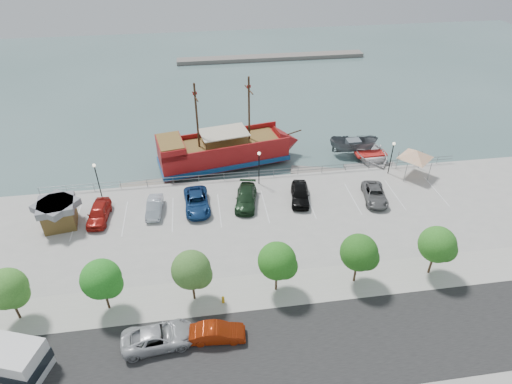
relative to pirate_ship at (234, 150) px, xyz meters
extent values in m
plane|color=#43625F|center=(2.30, -13.18, -2.01)|extent=(160.00, 160.00, 0.00)
cube|color=black|center=(2.30, -29.18, -1.00)|extent=(100.00, 8.00, 0.04)
cube|color=#A7A59A|center=(2.30, -23.18, -0.99)|extent=(100.00, 4.00, 0.05)
cylinder|color=slate|center=(2.30, -5.38, -0.06)|extent=(50.00, 0.06, 0.06)
cylinder|color=slate|center=(2.30, -5.38, -0.46)|extent=(50.00, 0.06, 0.06)
cube|color=#6A635C|center=(12.30, 41.82, -1.61)|extent=(40.00, 3.00, 0.80)
cube|color=maroon|center=(-1.35, -0.25, -0.09)|extent=(16.76, 7.92, 2.62)
cube|color=navy|center=(-1.35, -0.25, -0.95)|extent=(17.11, 8.27, 0.60)
cone|color=maroon|center=(7.36, 1.38, -0.09)|extent=(4.06, 5.34, 4.83)
cube|color=maroon|center=(-7.78, -1.46, 1.92)|extent=(3.90, 5.51, 1.41)
cube|color=brown|center=(-7.78, -1.46, 2.67)|extent=(3.63, 5.07, 0.12)
cube|color=brown|center=(-0.85, -0.16, 1.27)|extent=(13.68, 6.77, 0.15)
cube|color=maroon|center=(-1.79, 2.12, 1.57)|extent=(15.87, 3.17, 0.70)
cube|color=maroon|center=(-0.90, -2.63, 1.57)|extent=(15.87, 3.17, 0.70)
cylinder|color=#382111|center=(2.12, 0.40, 5.34)|extent=(0.28, 0.28, 8.26)
cylinder|color=#382111|center=(-4.32, -0.81, 5.34)|extent=(0.28, 0.28, 8.26)
cylinder|color=#382111|center=(2.12, 0.40, 7.86)|extent=(0.70, 2.99, 0.14)
cylinder|color=#382111|center=(-4.32, -0.81, 7.86)|extent=(0.70, 2.99, 0.14)
cube|color=beige|center=(-1.15, -0.22, 2.73)|extent=(6.45, 4.84, 0.12)
cylinder|color=#382111|center=(8.05, 1.51, 1.11)|extent=(2.49, 0.62, 0.60)
imported|color=#52565B|center=(16.08, 0.01, -0.78)|extent=(6.66, 3.59, 2.44)
imported|color=silver|center=(17.86, -1.97, -1.19)|extent=(5.79, 7.99, 1.63)
cube|color=gray|center=(-10.90, -3.98, -1.82)|extent=(6.66, 2.42, 0.37)
cube|color=gray|center=(10.29, -3.98, -1.81)|extent=(7.10, 3.68, 0.39)
cube|color=gray|center=(17.29, -3.98, -1.81)|extent=(6.81, 2.26, 0.38)
cube|color=brown|center=(-19.01, -11.28, 0.11)|extent=(3.49, 3.49, 2.24)
cube|color=slate|center=(-19.01, -11.28, 1.49)|extent=(3.96, 3.96, 0.71)
cylinder|color=slate|center=(19.69, -5.81, 0.21)|extent=(0.08, 0.08, 2.43)
cylinder|color=slate|center=(22.55, -6.07, 0.21)|extent=(0.08, 0.08, 2.43)
cylinder|color=slate|center=(19.43, -8.68, 0.21)|extent=(0.08, 0.08, 2.43)
cylinder|color=slate|center=(22.30, -8.93, 0.21)|extent=(0.08, 0.08, 2.43)
pyramid|color=silver|center=(20.99, -7.37, 2.36)|extent=(5.03, 5.03, 0.99)
imported|color=#AFB0B4|center=(-8.44, -27.24, -0.25)|extent=(5.69, 3.06, 1.52)
imported|color=maroon|center=(-4.03, -27.44, -0.30)|extent=(4.38, 1.83, 1.41)
cylinder|color=#C39714|center=(-3.32, -23.98, -0.71)|extent=(0.24, 0.24, 0.59)
sphere|color=#C39714|center=(-3.32, -23.98, -0.40)|extent=(0.25, 0.25, 0.25)
cylinder|color=black|center=(-15.70, -6.68, 0.99)|extent=(0.12, 0.12, 4.00)
sphere|color=#FFF2CC|center=(-15.70, -6.68, 3.09)|extent=(0.36, 0.36, 0.36)
cylinder|color=black|center=(2.30, -6.68, 0.99)|extent=(0.12, 0.12, 4.00)
sphere|color=#FFF2CC|center=(2.30, -6.68, 3.09)|extent=(0.36, 0.36, 0.36)
cylinder|color=black|center=(18.30, -6.68, 0.99)|extent=(0.12, 0.12, 4.00)
sphere|color=#FFF2CC|center=(18.30, -6.68, 3.09)|extent=(0.36, 0.36, 0.36)
cylinder|color=#473321|center=(-19.70, -23.18, 0.09)|extent=(0.20, 0.20, 2.20)
sphere|color=#387425|center=(-19.70, -23.18, 2.39)|extent=(3.20, 3.20, 3.20)
sphere|color=#387425|center=(-19.10, -23.48, 1.99)|extent=(2.20, 2.20, 2.20)
cylinder|color=#473321|center=(-12.70, -23.18, 0.09)|extent=(0.20, 0.20, 2.20)
sphere|color=#21701C|center=(-12.70, -23.18, 2.39)|extent=(3.20, 3.20, 3.20)
sphere|color=#21701C|center=(-12.10, -23.48, 1.99)|extent=(2.20, 2.20, 2.20)
cylinder|color=#473321|center=(-5.70, -23.18, 0.09)|extent=(0.20, 0.20, 2.20)
sphere|color=#386226|center=(-5.70, -23.18, 2.39)|extent=(3.20, 3.20, 3.20)
sphere|color=#386226|center=(-5.10, -23.48, 1.99)|extent=(2.20, 2.20, 2.20)
cylinder|color=#473321|center=(1.30, -23.18, 0.09)|extent=(0.20, 0.20, 2.20)
sphere|color=#236619|center=(1.30, -23.18, 2.39)|extent=(3.20, 3.20, 3.20)
sphere|color=#236619|center=(1.90, -23.48, 1.99)|extent=(2.20, 2.20, 2.20)
cylinder|color=#473321|center=(8.30, -23.18, 0.09)|extent=(0.20, 0.20, 2.20)
sphere|color=#225A18|center=(8.30, -23.18, 2.39)|extent=(3.20, 3.20, 3.20)
sphere|color=#225A18|center=(8.90, -23.48, 1.99)|extent=(2.20, 2.20, 2.20)
cylinder|color=#473321|center=(15.30, -23.18, 0.09)|extent=(0.20, 0.20, 2.20)
sphere|color=#296A1D|center=(15.30, -23.18, 2.39)|extent=(3.20, 3.20, 3.20)
sphere|color=#296A1D|center=(15.90, -23.48, 1.99)|extent=(2.20, 2.20, 2.20)
imported|color=#A11A13|center=(-15.24, -10.91, -0.18)|extent=(2.24, 4.95, 1.65)
imported|color=#A7B2BE|center=(-9.56, -10.53, -0.31)|extent=(1.75, 4.34, 1.40)
imported|color=navy|center=(-5.06, -10.38, -0.22)|extent=(2.88, 5.76, 1.57)
imported|color=black|center=(0.32, -10.39, -0.23)|extent=(3.22, 5.69, 1.55)
imported|color=black|center=(6.32, -10.59, -0.18)|extent=(2.83, 5.15, 1.66)
imported|color=#606060|center=(14.58, -11.69, -0.31)|extent=(3.16, 5.35, 1.39)
camera|label=1|loc=(-4.05, -48.15, 27.08)|focal=30.00mm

